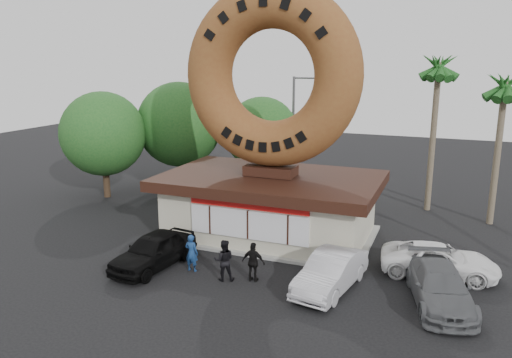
{
  "coord_description": "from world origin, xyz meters",
  "views": [
    {
      "loc": [
        8.72,
        -17.72,
        9.2
      ],
      "look_at": [
        -0.02,
        4.0,
        3.54
      ],
      "focal_mm": 35.0,
      "sensor_mm": 36.0,
      "label": 1
    }
  ],
  "objects_px": {
    "donut_shop": "(270,203)",
    "person_right": "(253,262)",
    "giant_donut": "(271,76)",
    "street_lamp": "(295,127)",
    "car_grey": "(440,287)",
    "car_white": "(439,261)",
    "car_black": "(154,250)",
    "person_center": "(224,260)",
    "car_silver": "(331,272)",
    "person_left": "(192,253)"
  },
  "relations": [
    {
      "from": "car_grey",
      "to": "car_white",
      "type": "xyz_separation_m",
      "value": [
        -0.12,
        2.76,
        -0.04
      ]
    },
    {
      "from": "donut_shop",
      "to": "giant_donut",
      "type": "distance_m",
      "value": 6.6
    },
    {
      "from": "street_lamp",
      "to": "donut_shop",
      "type": "bearing_deg",
      "value": -79.5
    },
    {
      "from": "person_right",
      "to": "car_silver",
      "type": "xyz_separation_m",
      "value": [
        3.2,
        0.48,
        -0.11
      ]
    },
    {
      "from": "car_grey",
      "to": "car_white",
      "type": "bearing_deg",
      "value": 78.54
    },
    {
      "from": "donut_shop",
      "to": "car_grey",
      "type": "relative_size",
      "value": 2.24
    },
    {
      "from": "car_silver",
      "to": "person_center",
      "type": "bearing_deg",
      "value": -159.38
    },
    {
      "from": "car_black",
      "to": "car_silver",
      "type": "height_order",
      "value": "car_black"
    },
    {
      "from": "car_white",
      "to": "person_left",
      "type": "bearing_deg",
      "value": 105.24
    },
    {
      "from": "person_right",
      "to": "car_white",
      "type": "bearing_deg",
      "value": -153.17
    },
    {
      "from": "street_lamp",
      "to": "car_black",
      "type": "relative_size",
      "value": 1.73
    },
    {
      "from": "donut_shop",
      "to": "person_right",
      "type": "xyz_separation_m",
      "value": [
        1.32,
        -5.59,
        -0.9
      ]
    },
    {
      "from": "giant_donut",
      "to": "street_lamp",
      "type": "height_order",
      "value": "giant_donut"
    },
    {
      "from": "person_center",
      "to": "car_silver",
      "type": "xyz_separation_m",
      "value": [
        4.4,
        0.85,
        -0.15
      ]
    },
    {
      "from": "giant_donut",
      "to": "car_silver",
      "type": "relative_size",
      "value": 1.99
    },
    {
      "from": "street_lamp",
      "to": "car_white",
      "type": "xyz_separation_m",
      "value": [
        10.44,
        -12.06,
        -3.8
      ]
    },
    {
      "from": "giant_donut",
      "to": "street_lamp",
      "type": "relative_size",
      "value": 1.14
    },
    {
      "from": "donut_shop",
      "to": "car_grey",
      "type": "bearing_deg",
      "value": -28.93
    },
    {
      "from": "street_lamp",
      "to": "person_right",
      "type": "bearing_deg",
      "value": -78.51
    },
    {
      "from": "person_center",
      "to": "car_black",
      "type": "distance_m",
      "value": 3.56
    },
    {
      "from": "person_left",
      "to": "car_white",
      "type": "height_order",
      "value": "person_left"
    },
    {
      "from": "street_lamp",
      "to": "person_left",
      "type": "xyz_separation_m",
      "value": [
        0.22,
        -15.63,
        -3.63
      ]
    },
    {
      "from": "street_lamp",
      "to": "car_grey",
      "type": "xyz_separation_m",
      "value": [
        10.56,
        -14.83,
        -3.76
      ]
    },
    {
      "from": "street_lamp",
      "to": "person_left",
      "type": "bearing_deg",
      "value": -89.18
    },
    {
      "from": "giant_donut",
      "to": "car_grey",
      "type": "height_order",
      "value": "giant_donut"
    },
    {
      "from": "person_left",
      "to": "person_right",
      "type": "distance_m",
      "value": 2.95
    },
    {
      "from": "donut_shop",
      "to": "person_right",
      "type": "relative_size",
      "value": 6.49
    },
    {
      "from": "donut_shop",
      "to": "person_center",
      "type": "bearing_deg",
      "value": -88.87
    },
    {
      "from": "person_left",
      "to": "car_black",
      "type": "height_order",
      "value": "person_left"
    },
    {
      "from": "street_lamp",
      "to": "person_right",
      "type": "relative_size",
      "value": 4.64
    },
    {
      "from": "person_center",
      "to": "car_white",
      "type": "height_order",
      "value": "person_center"
    },
    {
      "from": "person_center",
      "to": "car_silver",
      "type": "distance_m",
      "value": 4.48
    },
    {
      "from": "person_left",
      "to": "person_center",
      "type": "relative_size",
      "value": 0.94
    },
    {
      "from": "car_silver",
      "to": "car_white",
      "type": "xyz_separation_m",
      "value": [
        4.06,
        3.06,
        -0.07
      ]
    },
    {
      "from": "person_right",
      "to": "car_black",
      "type": "bearing_deg",
      "value": 4.32
    },
    {
      "from": "giant_donut",
      "to": "person_right",
      "type": "height_order",
      "value": "giant_donut"
    },
    {
      "from": "car_silver",
      "to": "car_grey",
      "type": "relative_size",
      "value": 0.92
    },
    {
      "from": "car_black",
      "to": "car_white",
      "type": "bearing_deg",
      "value": 24.84
    },
    {
      "from": "person_left",
      "to": "car_black",
      "type": "bearing_deg",
      "value": 9.32
    },
    {
      "from": "street_lamp",
      "to": "car_black",
      "type": "bearing_deg",
      "value": -95.68
    },
    {
      "from": "person_right",
      "to": "car_grey",
      "type": "relative_size",
      "value": 0.35
    },
    {
      "from": "car_black",
      "to": "car_grey",
      "type": "xyz_separation_m",
      "value": [
        12.14,
        1.07,
        -0.06
      ]
    },
    {
      "from": "person_right",
      "to": "giant_donut",
      "type": "bearing_deg",
      "value": -75.95
    },
    {
      "from": "car_black",
      "to": "car_grey",
      "type": "bearing_deg",
      "value": 12.18
    },
    {
      "from": "car_black",
      "to": "car_white",
      "type": "distance_m",
      "value": 12.61
    },
    {
      "from": "donut_shop",
      "to": "car_grey",
      "type": "xyz_separation_m",
      "value": [
        8.7,
        -4.81,
        -1.04
      ]
    },
    {
      "from": "car_black",
      "to": "person_left",
      "type": "bearing_deg",
      "value": 15.37
    },
    {
      "from": "car_black",
      "to": "donut_shop",
      "type": "bearing_deg",
      "value": 66.84
    },
    {
      "from": "donut_shop",
      "to": "car_black",
      "type": "bearing_deg",
      "value": -120.31
    },
    {
      "from": "street_lamp",
      "to": "person_right",
      "type": "xyz_separation_m",
      "value": [
        3.17,
        -15.6,
        -3.62
      ]
    }
  ]
}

